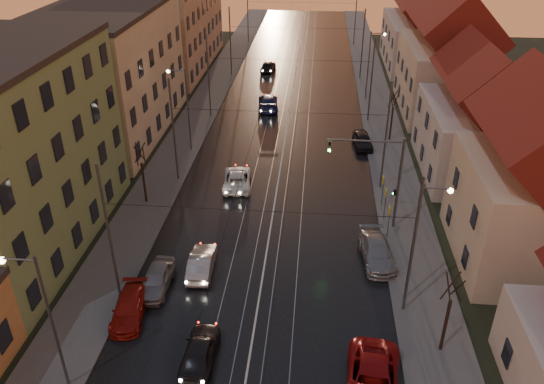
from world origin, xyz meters
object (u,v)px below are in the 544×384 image
(street_lamp_3, at_px, (372,59))
(parked_left_3, at_px, (156,279))
(street_lamp_2, at_px, (184,102))
(street_lamp_0, at_px, (43,311))
(street_lamp_1, at_px, (420,233))
(driving_car_2, at_px, (237,179))
(driving_car_0, at_px, (200,350))
(parked_right_2, at_px, (363,140))
(driving_car_1, at_px, (202,263))
(parked_right_1, at_px, (377,252))
(driving_car_4, at_px, (268,66))
(parked_right_0, at_px, (373,383))
(traffic_light_mast, at_px, (386,172))
(parked_left_2, at_px, (129,308))
(driving_car_3, at_px, (268,102))

(street_lamp_3, bearing_deg, parked_left_3, -113.24)
(parked_left_3, bearing_deg, street_lamp_2, 98.36)
(street_lamp_0, xyz_separation_m, street_lamp_2, (0.00, 28.00, 0.00))
(street_lamp_1, distance_m, driving_car_2, 18.78)
(driving_car_0, distance_m, parked_right_2, 29.80)
(street_lamp_1, distance_m, parked_right_2, 22.68)
(driving_car_1, distance_m, parked_right_1, 11.61)
(street_lamp_0, bearing_deg, driving_car_0, 18.77)
(driving_car_2, xyz_separation_m, parked_left_3, (-3.08, -13.60, 0.03))
(driving_car_4, bearing_deg, parked_right_0, 106.20)
(street_lamp_2, bearing_deg, traffic_light_mast, -35.07)
(street_lamp_3, bearing_deg, traffic_light_mast, -92.27)
(street_lamp_1, relative_size, parked_right_2, 1.94)
(street_lamp_1, distance_m, parked_left_2, 17.21)
(driving_car_3, distance_m, parked_left_2, 35.12)
(parked_right_0, bearing_deg, driving_car_1, 145.00)
(traffic_light_mast, xyz_separation_m, parked_right_1, (-0.57, -4.15, -3.90))
(driving_car_4, bearing_deg, parked_right_1, 110.34)
(driving_car_4, relative_size, parked_right_0, 0.75)
(street_lamp_3, relative_size, parked_right_2, 1.94)
(parked_right_2, bearing_deg, street_lamp_0, -124.39)
(street_lamp_2, xyz_separation_m, driving_car_4, (5.24, 26.41, -4.17))
(traffic_light_mast, bearing_deg, street_lamp_1, -82.09)
(street_lamp_0, relative_size, street_lamp_1, 1.00)
(street_lamp_2, distance_m, driving_car_3, 14.25)
(parked_left_3, relative_size, parked_right_0, 0.74)
(driving_car_2, height_order, parked_right_1, parked_right_1)
(driving_car_3, bearing_deg, driving_car_1, 80.77)
(street_lamp_0, xyz_separation_m, traffic_light_mast, (17.10, 16.00, -0.29))
(driving_car_1, xyz_separation_m, parked_left_3, (-2.45, -1.92, 0.01))
(street_lamp_0, height_order, parked_right_1, street_lamp_0)
(street_lamp_0, bearing_deg, driving_car_3, 80.62)
(traffic_light_mast, bearing_deg, driving_car_4, 107.16)
(street_lamp_2, bearing_deg, parked_right_1, -44.35)
(street_lamp_1, bearing_deg, street_lamp_0, -156.28)
(street_lamp_2, xyz_separation_m, parked_right_1, (16.52, -16.16, -4.18))
(driving_car_2, xyz_separation_m, parked_right_1, (10.79, -9.55, 0.02))
(street_lamp_1, relative_size, street_lamp_3, 1.00)
(street_lamp_1, bearing_deg, driving_car_0, -153.66)
(driving_car_4, bearing_deg, street_lamp_0, 89.99)
(driving_car_2, bearing_deg, street_lamp_2, -55.00)
(parked_left_3, bearing_deg, street_lamp_1, 1.65)
(street_lamp_0, height_order, parked_left_3, street_lamp_0)
(traffic_light_mast, distance_m, driving_car_1, 14.09)
(street_lamp_0, xyz_separation_m, parked_right_1, (16.52, 11.84, -4.18))
(street_lamp_0, bearing_deg, parked_right_2, 61.08)
(street_lamp_0, xyz_separation_m, driving_car_0, (6.54, 2.22, -4.19))
(street_lamp_1, bearing_deg, street_lamp_2, 132.32)
(parked_right_1, bearing_deg, parked_right_0, -102.11)
(street_lamp_1, xyz_separation_m, street_lamp_2, (-18.21, 20.00, 0.00))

